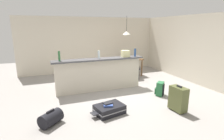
% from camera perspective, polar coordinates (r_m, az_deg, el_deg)
% --- Properties ---
extents(ground_plane, '(13.00, 13.00, 0.05)m').
position_cam_1_polar(ground_plane, '(5.86, 1.87, -7.10)').
color(ground_plane, gray).
extents(wall_back, '(6.60, 0.10, 2.50)m').
position_cam_1_polar(wall_back, '(8.41, -6.14, 8.14)').
color(wall_back, beige).
rests_on(wall_back, ground_plane).
extents(wall_right, '(0.10, 6.00, 2.50)m').
position_cam_1_polar(wall_right, '(7.48, 23.26, 6.42)').
color(wall_right, beige).
rests_on(wall_right, ground_plane).
extents(partition_half_wall, '(2.80, 0.20, 1.02)m').
position_cam_1_polar(partition_half_wall, '(5.80, -4.07, -1.77)').
color(partition_half_wall, beige).
rests_on(partition_half_wall, ground_plane).
extents(bar_countertop, '(2.96, 0.40, 0.05)m').
position_cam_1_polar(bar_countertop, '(5.68, -4.17, 3.46)').
color(bar_countertop, '#4C4C51').
rests_on(bar_countertop, partition_half_wall).
extents(bottle_green, '(0.06, 0.06, 0.30)m').
position_cam_1_polar(bottle_green, '(5.43, -16.66, 4.30)').
color(bottle_green, '#2D6B38').
rests_on(bottle_green, bar_countertop).
extents(bottle_clear, '(0.07, 0.07, 0.26)m').
position_cam_1_polar(bottle_clear, '(5.64, -4.26, 4.97)').
color(bottle_clear, silver).
rests_on(bottle_clear, bar_countertop).
extents(bottle_blue, '(0.07, 0.07, 0.27)m').
position_cam_1_polar(bottle_blue, '(6.10, 7.44, 5.60)').
color(bottle_blue, '#284C89').
rests_on(bottle_blue, bar_countertop).
extents(grocery_bag, '(0.26, 0.18, 0.22)m').
position_cam_1_polar(grocery_bag, '(5.97, 4.33, 5.27)').
color(grocery_bag, beige).
rests_on(grocery_bag, bar_countertop).
extents(dining_table, '(1.10, 0.80, 0.74)m').
position_cam_1_polar(dining_table, '(7.67, 5.23, 3.06)').
color(dining_table, brown).
rests_on(dining_table, ground_plane).
extents(dining_chair_near_partition, '(0.42, 0.42, 0.93)m').
position_cam_1_polar(dining_chair_near_partition, '(7.20, 6.72, 1.26)').
color(dining_chair_near_partition, black).
rests_on(dining_chair_near_partition, ground_plane).
extents(pendant_lamp, '(0.34, 0.34, 0.80)m').
position_cam_1_polar(pendant_lamp, '(7.55, 4.71, 11.84)').
color(pendant_lamp, black).
extents(suitcase_flat_black, '(0.88, 0.63, 0.22)m').
position_cam_1_polar(suitcase_flat_black, '(4.40, -0.87, -12.52)').
color(suitcase_flat_black, black).
rests_on(suitcase_flat_black, ground_plane).
extents(backpack_green, '(0.34, 0.34, 0.42)m').
position_cam_1_polar(backpack_green, '(5.66, 15.16, -5.92)').
color(backpack_green, '#286B3D').
rests_on(backpack_green, ground_plane).
extents(suitcase_upright_olive, '(0.27, 0.46, 0.67)m').
position_cam_1_polar(suitcase_upright_olive, '(4.72, 20.54, -8.63)').
color(suitcase_upright_olive, '#51562D').
rests_on(suitcase_upright_olive, ground_plane).
extents(duffel_bag_black, '(0.56, 0.54, 0.34)m').
position_cam_1_polar(duffel_bag_black, '(4.14, -19.10, -14.49)').
color(duffel_bag_black, black).
rests_on(duffel_bag_black, ground_plane).
extents(book_stack, '(0.26, 0.27, 0.06)m').
position_cam_1_polar(book_stack, '(4.31, -1.30, -11.00)').
color(book_stack, '#334C99').
rests_on(book_stack, suitcase_flat_black).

